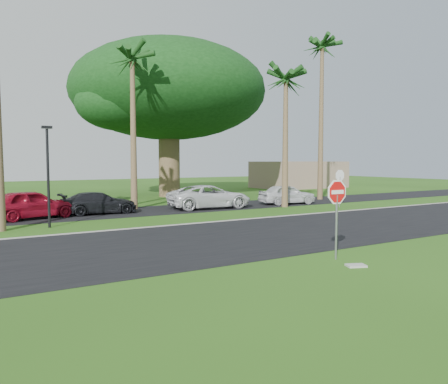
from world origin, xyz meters
name	(u,v)px	position (x,y,z in m)	size (l,w,h in m)	color
ground	(265,245)	(0.00, 0.00, 0.00)	(120.00, 120.00, 0.00)	#264C13
road	(236,237)	(0.00, 2.00, 0.01)	(120.00, 8.00, 0.02)	black
parking_strip	(143,211)	(0.00, 12.50, 0.01)	(120.00, 5.00, 0.02)	black
curb	(190,224)	(0.00, 6.05, 0.03)	(120.00, 0.12, 0.06)	gray
stop_sign_near	(337,203)	(0.50, -3.00, 1.77)	(1.05, 0.07, 2.62)	gray
stop_sign_far	(340,180)	(12.00, 8.00, 1.77)	(1.05, 0.07, 2.62)	gray
palm_center	(132,63)	(0.00, 14.00, 9.16)	(5.00, 5.00, 10.50)	brown
palm_right_near	(286,82)	(9.00, 10.00, 8.19)	(5.00, 5.00, 9.50)	brown
palm_right_far	(322,51)	(15.00, 13.00, 11.58)	(5.00, 5.00, 13.00)	brown
canopy_tree	(169,92)	(6.00, 22.00, 8.95)	(16.50, 16.50, 13.12)	brown
streetlight_right	(48,170)	(-6.00, 8.50, 2.65)	(0.45, 0.25, 4.64)	black
building_far	(299,175)	(24.00, 26.00, 1.50)	(10.00, 6.00, 3.00)	gray
car_red	(31,205)	(-6.30, 12.08, 0.77)	(1.82, 4.52, 1.54)	maroon
car_dark	(99,203)	(-2.67, 12.43, 0.63)	(1.76, 4.33, 1.26)	black
car_minivan	(210,197)	(4.25, 11.76, 0.75)	(2.48, 5.38, 1.50)	silver
car_pickup	(287,195)	(10.30, 11.35, 0.69)	(1.63, 4.04, 1.38)	silver
utility_slab	(356,266)	(0.30, -3.99, 0.03)	(0.55, 0.35, 0.06)	#9D9E96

